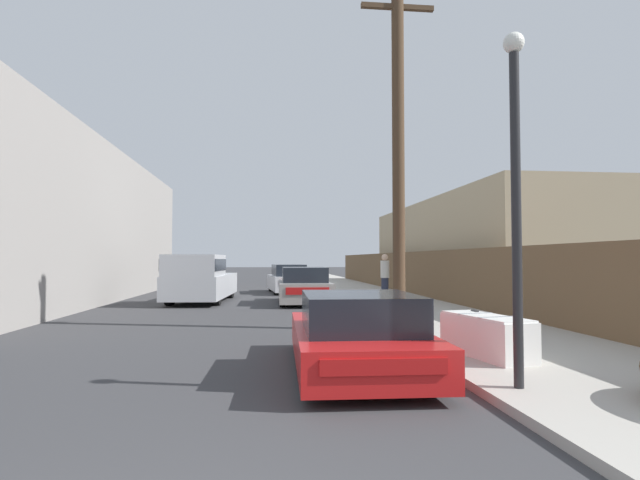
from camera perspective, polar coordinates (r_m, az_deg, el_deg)
name	(u,v)px	position (r m, az deg, el deg)	size (l,w,h in m)	color
sidewalk_curb	(358,291)	(25.89, 4.33, -5.83)	(4.20, 63.00, 0.12)	#ADA89E
discarded_fridge	(486,336)	(8.64, 18.44, -10.33)	(0.94, 1.88, 0.68)	white
parked_sports_car_red	(357,335)	(7.65, 4.21, -10.80)	(1.96, 4.27, 1.18)	red
car_parked_mid	(304,286)	(19.19, -1.85, -5.33)	(1.98, 4.56, 1.39)	gray
car_parked_far	(288,280)	(25.37, -3.66, -4.54)	(2.07, 4.60, 1.43)	silver
pickup_truck	(200,279)	(20.07, -13.55, -4.34)	(2.40, 5.85, 1.86)	silver
utility_pole	(398,142)	(12.38, 8.94, 11.03)	(1.80, 0.30, 8.57)	#4C3826
street_lamp	(516,178)	(6.66, 21.47, 6.63)	(0.26, 0.26, 4.39)	#232326
wooden_fence	(411,273)	(23.48, 10.31, -3.68)	(0.08, 37.72, 1.92)	brown
building_left_block	(32,226)	(23.22, -30.02, 1.44)	(7.00, 21.86, 6.11)	gray
building_right_house	(478,248)	(26.13, 17.64, -0.86)	(6.00, 17.69, 4.53)	tan
pedestrian	(385,276)	(19.66, 7.43, -4.11)	(0.34, 0.34, 1.78)	#282D42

